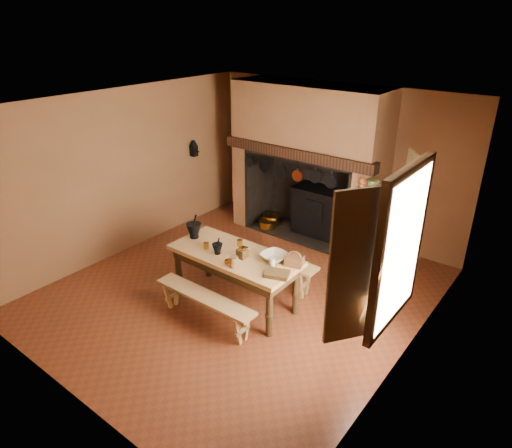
{
  "coord_description": "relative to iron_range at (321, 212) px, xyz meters",
  "views": [
    {
      "loc": [
        3.8,
        -4.52,
        3.86
      ],
      "look_at": [
        0.07,
        0.3,
        1.04
      ],
      "focal_mm": 32.0,
      "sensor_mm": 36.0,
      "label": 1
    }
  ],
  "objects": [
    {
      "name": "wall_front",
      "position": [
        0.04,
        -5.2,
        0.92
      ],
      "size": [
        5.0,
        0.02,
        2.8
      ],
      "primitive_type": "cube",
      "color": "brown",
      "rests_on": "floor"
    },
    {
      "name": "onion_string",
      "position": [
        1.04,
        -0.66,
        0.85
      ],
      "size": [
        0.12,
        0.1,
        0.46
      ],
      "primitive_type": null,
      "color": "#98421C",
      "rests_on": "chimney_breast"
    },
    {
      "name": "herb_bunch",
      "position": [
        1.22,
        -0.66,
        0.9
      ],
      "size": [
        0.2,
        0.2,
        0.35
      ],
      "primitive_type": "cone",
      "rotation": [
        3.14,
        0.0,
        0.0
      ],
      "color": "brown",
      "rests_on": "chimney_breast"
    },
    {
      "name": "wall_left",
      "position": [
        -2.46,
        -2.45,
        0.92
      ],
      "size": [
        0.02,
        5.5,
        2.8
      ],
      "primitive_type": "cube",
      "color": "brown",
      "rests_on": "floor"
    },
    {
      "name": "wooden_tray",
      "position": [
        0.99,
        -2.84,
        0.36
      ],
      "size": [
        0.37,
        0.31,
        0.05
      ],
      "primitive_type": "cube",
      "rotation": [
        0.0,
        0.0,
        0.34
      ],
      "color": "#352311",
      "rests_on": "work_table"
    },
    {
      "name": "iron_range",
      "position": [
        0.0,
        0.0,
        0.0
      ],
      "size": [
        1.12,
        0.55,
        1.6
      ],
      "color": "black",
      "rests_on": "floor"
    },
    {
      "name": "floor",
      "position": [
        0.04,
        -2.45,
        -0.48
      ],
      "size": [
        5.5,
        5.5,
        0.0
      ],
      "primitive_type": "plane",
      "color": "#602B17",
      "rests_on": "ground"
    },
    {
      "name": "stoneware_crock",
      "position": [
        0.41,
        -3.0,
        0.4
      ],
      "size": [
        0.15,
        0.15,
        0.15
      ],
      "primitive_type": "cylinder",
      "rotation": [
        0.0,
        0.0,
        0.38
      ],
      "color": "brown",
      "rests_on": "work_table"
    },
    {
      "name": "mortar_small",
      "position": [
        -0.01,
        -2.87,
        0.42
      ],
      "size": [
        0.15,
        0.15,
        0.26
      ],
      "rotation": [
        0.0,
        0.0,
        0.15
      ],
      "color": "black",
      "rests_on": "work_table"
    },
    {
      "name": "chimney_breast",
      "position": [
        -0.26,
        -0.14,
        1.33
      ],
      "size": [
        2.95,
        0.96,
        2.8
      ],
      "color": "brown",
      "rests_on": "floor"
    },
    {
      "name": "back_wall",
      "position": [
        0.04,
        0.3,
        0.92
      ],
      "size": [
        5.0,
        0.02,
        2.8
      ],
      "primitive_type": "cube",
      "color": "brown",
      "rests_on": "floor"
    },
    {
      "name": "bench_front",
      "position": [
        0.17,
        -3.35,
        -0.15
      ],
      "size": [
        1.59,
        0.28,
        0.45
      ],
      "color": "tan",
      "rests_on": "floor"
    },
    {
      "name": "wall_right",
      "position": [
        2.54,
        -2.45,
        0.92
      ],
      "size": [
        0.02,
        5.5,
        2.8
      ],
      "primitive_type": "cube",
      "color": "brown",
      "rests_on": "floor"
    },
    {
      "name": "window",
      "position": [
        2.39,
        -2.85,
        1.22
      ],
      "size": [
        0.39,
        1.75,
        1.76
      ],
      "color": "white",
      "rests_on": "wall_right"
    },
    {
      "name": "glass_jar",
      "position": [
        0.82,
        -2.71,
        0.4
      ],
      "size": [
        0.1,
        0.1,
        0.14
      ],
      "primitive_type": "cylinder",
      "rotation": [
        0.0,
        0.0,
        0.24
      ],
      "color": "beige",
      "rests_on": "work_table"
    },
    {
      "name": "work_table",
      "position": [
        0.17,
        -2.71,
        0.2
      ],
      "size": [
        1.88,
        0.84,
        0.82
      ],
      "color": "tan",
      "rests_on": "floor"
    },
    {
      "name": "coffee_grinder",
      "position": [
        0.33,
        -2.74,
        0.41
      ],
      "size": [
        0.17,
        0.13,
        0.2
      ],
      "rotation": [
        0.0,
        0.0,
        -0.01
      ],
      "color": "#352311",
      "rests_on": "work_table"
    },
    {
      "name": "mixing_bowl",
      "position": [
        0.72,
        -2.52,
        0.38
      ],
      "size": [
        0.41,
        0.41,
        0.09
      ],
      "primitive_type": "imported",
      "rotation": [
        0.0,
        0.0,
        -0.15
      ],
      "color": "beige",
      "rests_on": "work_table"
    },
    {
      "name": "hearth_pans",
      "position": [
        -1.01,
        -0.23,
        -0.39
      ],
      "size": [
        0.51,
        0.62,
        0.2
      ],
      "color": "gold",
      "rests_on": "floor"
    },
    {
      "name": "hanging_pans",
      "position": [
        -0.3,
        -0.64,
        0.88
      ],
      "size": [
        1.92,
        0.29,
        0.27
      ],
      "color": "black",
      "rests_on": "chimney_breast"
    },
    {
      "name": "wicker_basket",
      "position": [
        1.01,
        -2.48,
        0.4
      ],
      "size": [
        0.27,
        0.22,
        0.22
      ],
      "rotation": [
        0.0,
        0.0,
        0.27
      ],
      "color": "#512F18",
      "rests_on": "work_table"
    },
    {
      "name": "brass_mug_b",
      "position": [
        0.09,
        -2.49,
        0.38
      ],
      "size": [
        0.1,
        0.1,
        0.09
      ],
      "primitive_type": "cylinder",
      "rotation": [
        0.0,
        0.0,
        -0.23
      ],
      "color": "gold",
      "rests_on": "work_table"
    },
    {
      "name": "brass_mug_a",
      "position": [
        -0.24,
        -2.85,
        0.38
      ],
      "size": [
        0.09,
        0.09,
        0.09
      ],
      "primitive_type": "cylinder",
      "rotation": [
        0.0,
        0.0,
        -0.11
      ],
      "color": "gold",
      "rests_on": "work_table"
    },
    {
      "name": "mortar_large",
      "position": [
        -0.62,
        -2.71,
        0.46
      ],
      "size": [
        0.23,
        0.23,
        0.39
      ],
      "rotation": [
        0.0,
        0.0,
        0.07
      ],
      "color": "black",
      "rests_on": "work_table"
    },
    {
      "name": "wall_coffee_mill",
      "position": [
        -2.38,
        -0.9,
        1.03
      ],
      "size": [
        0.23,
        0.16,
        0.31
      ],
      "color": "black",
      "rests_on": "wall_left"
    },
    {
      "name": "ceiling",
      "position": [
        0.04,
        -2.45,
        2.32
      ],
      "size": [
        5.5,
        5.5,
        0.0
      ],
      "primitive_type": "plane",
      "rotation": [
        3.14,
        0.0,
        0.0
      ],
      "color": "silver",
      "rests_on": "back_wall"
    },
    {
      "name": "brass_cup",
      "position": [
        0.33,
        -3.03,
        0.37
      ],
      "size": [
        0.13,
        0.13,
        0.09
      ],
      "primitive_type": "imported",
      "rotation": [
        0.0,
        0.0,
        0.22
      ],
      "color": "gold",
      "rests_on": "work_table"
    },
    {
      "name": "bench_back",
      "position": [
        0.17,
        -1.98,
        -0.11
      ],
      "size": [
        1.75,
        0.31,
        0.49
      ],
      "color": "tan",
      "rests_on": "floor"
    }
  ]
}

